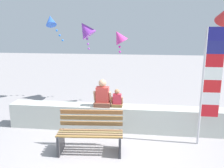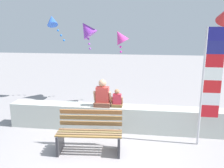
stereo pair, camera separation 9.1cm
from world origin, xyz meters
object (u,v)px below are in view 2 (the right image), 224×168
flag_banner (209,79)px  kite_blue (52,21)px  kite_magenta (120,37)px  park_bench (90,134)px  kite_purple (87,29)px  person_child (117,100)px  person_adult (103,96)px

flag_banner → kite_blue: (-4.82, 3.18, 1.35)m
kite_blue → kite_magenta: bearing=-9.0°
park_bench → kite_purple: size_ratio=1.30×
kite_blue → kite_purple: size_ratio=0.90×
person_child → flag_banner: size_ratio=0.18×
park_bench → person_adult: size_ratio=2.03×
person_adult → kite_magenta: size_ratio=0.83×
kite_magenta → person_adult: bearing=-95.5°
person_adult → person_child: 0.40m
park_bench → person_child: size_ratio=3.07×
flag_banner → kite_magenta: size_ratio=3.12×
person_adult → flag_banner: bearing=-12.1°
person_child → park_bench: bearing=-111.6°
person_adult → kite_blue: bearing=131.2°
kite_magenta → kite_blue: kite_blue is taller
person_adult → flag_banner: size_ratio=0.27×
person_adult → person_child: (0.39, 0.00, -0.10)m
park_bench → kite_purple: kite_purple is taller
person_adult → kite_blue: 4.03m
park_bench → flag_banner: size_ratio=0.54×
kite_blue → park_bench: bearing=-59.7°
person_adult → kite_purple: (-0.99, 2.46, 1.70)m
flag_banner → kite_purple: 4.73m
park_bench → kite_blue: size_ratio=1.44×
kite_magenta → person_child: bearing=-85.6°
kite_magenta → kite_purple: kite_purple is taller
person_child → kite_magenta: bearing=94.4°
kite_magenta → kite_blue: size_ratio=0.85×
kite_purple → person_adult: bearing=-68.1°
kite_blue → flag_banner: bearing=-33.4°
person_adult → kite_purple: size_ratio=0.64×
kite_magenta → kite_purple: size_ratio=0.77×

